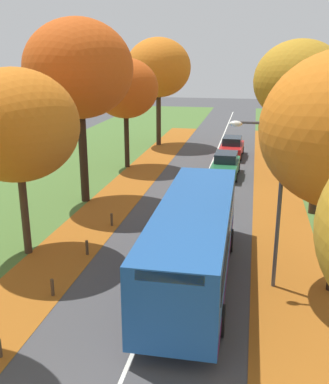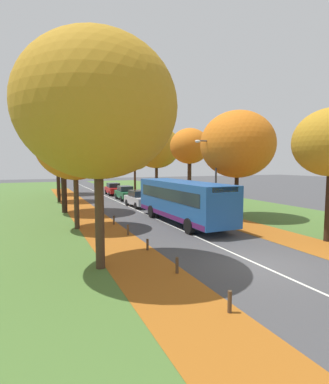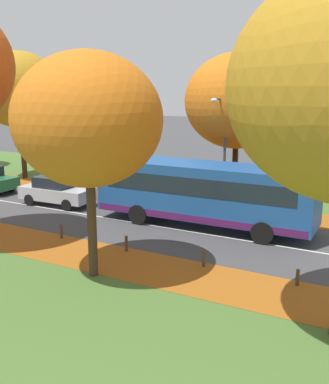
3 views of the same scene
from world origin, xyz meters
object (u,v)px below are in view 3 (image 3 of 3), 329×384
Objects in this scene: bollard_third at (297,278)px; tree_right_far at (19,90)px; car_silver_lead at (56,191)px; tree_left_near at (88,120)px; tree_right_mid at (115,95)px; bollard_fourth at (204,259)px; bollard_sixth at (61,231)px; bus at (204,191)px; tree_right_near at (237,101)px; streetlamp_right at (223,142)px; bollard_fifth at (126,244)px.

tree_right_far is at bearing 66.84° from bollard_third.
tree_left_near is at bearing -131.43° from car_silver_lead.
tree_right_mid is 12.47× the size of bollard_fourth.
tree_right_mid is at bearing -3.62° from car_silver_lead.
bus is (4.65, -4.69, 1.39)m from bollard_sixth.
tree_left_near is 12.03× the size of bollard_fourth.
bollard_sixth is at bearing 90.06° from bollard_fourth.
tree_right_far reaches higher than tree_right_near.
bollard_sixth is (-9.28, -11.57, -6.00)m from tree_right_far.
car_silver_lead is (4.40, 14.29, 0.53)m from bollard_third.
streetlamp_right is at bearing -72.00° from car_silver_lead.
tree_right_mid is 13.44m from bollard_fifth.
tree_right_mid is at bearing 36.22° from bollard_fifth.
car_silver_lead is (4.38, 10.92, 0.50)m from bollard_fourth.
bollard_fifth is (-9.56, 1.07, -5.40)m from tree_right_near.
bollard_fifth reaches higher than bollard_fourth.
bollard_third is 0.90× the size of bollard_fourth.
car_silver_lead is at bearing 176.38° from tree_right_mid.
streetlamp_right is (9.74, -0.91, -1.65)m from tree_left_near.
bus is (7.17, -1.03, -3.68)m from tree_left_near.
bus is at bearing -105.89° from tree_right_far.
bollard_fourth is at bearing -116.83° from tree_right_far.
bus is (-2.57, -0.12, -2.03)m from streetlamp_right.
car_silver_lead is (-0.26, 8.85, -0.89)m from bus.
tree_right_mid reaches higher than streetlamp_right.
streetlamp_right is (-2.60, -8.39, -2.27)m from tree_right_mid.
tree_left_near is 11.87× the size of bollard_fifth.
bollard_fifth is (-9.28, -14.95, -6.00)m from tree_right_far.
tree_right_near is 11.85m from bollard_sixth.
bollard_fourth is 11.77m from car_silver_lead.
bollard_fourth is (-9.82, -10.57, -5.69)m from tree_right_mid.
tree_right_far is at bearing 58.18° from bollard_fifth.
bus reaches higher than bollard_fourth.
bollard_sixth is at bearing -128.72° from tree_right_far.
tree_right_mid is 18.00m from bollard_third.
bollard_third is at bearing -90.25° from bollard_fourth.
bus is at bearing -121.31° from tree_right_mid.
bollard_third is 0.05× the size of bus.
tree_right_far reaches higher than streetlamp_right.
bus is at bearing -15.77° from bollard_fifth.
bollard_third is 9.76m from streetlamp_right.
tree_right_mid is 11.98m from bollard_sixth.
tree_left_near is 1.78× the size of car_silver_lead.
bollard_sixth is 9.21m from streetlamp_right.
bollard_sixth is at bearing 155.08° from tree_right_near.
bollard_third is at bearing -130.56° from bus.
bollard_fourth is (0.01, 3.38, 0.03)m from bollard_third.
bus is at bearing -8.19° from tree_left_near.
tree_right_far reaches higher than bus.
tree_right_far is 2.11× the size of car_silver_lead.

